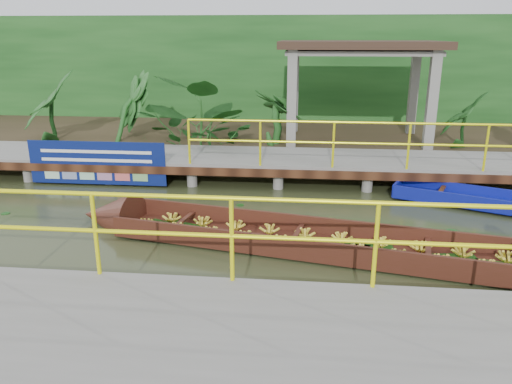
# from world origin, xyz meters

# --- Properties ---
(ground) EXTENTS (80.00, 80.00, 0.00)m
(ground) POSITION_xyz_m (0.00, 0.00, 0.00)
(ground) COLOR #30361B
(ground) RESTS_ON ground
(land_strip) EXTENTS (30.00, 8.00, 0.45)m
(land_strip) POSITION_xyz_m (0.00, 7.50, 0.23)
(land_strip) COLOR #2E2417
(land_strip) RESTS_ON ground
(far_dock) EXTENTS (16.00, 2.06, 1.66)m
(far_dock) POSITION_xyz_m (0.02, 3.43, 0.48)
(far_dock) COLOR slate
(far_dock) RESTS_ON ground
(near_dock) EXTENTS (18.00, 2.40, 1.73)m
(near_dock) POSITION_xyz_m (1.00, -4.20, 0.30)
(near_dock) COLOR slate
(near_dock) RESTS_ON ground
(pavilion) EXTENTS (4.40, 3.00, 3.00)m
(pavilion) POSITION_xyz_m (3.00, 6.30, 2.82)
(pavilion) COLOR slate
(pavilion) RESTS_ON ground
(foliage_backdrop) EXTENTS (30.00, 0.80, 4.00)m
(foliage_backdrop) POSITION_xyz_m (0.00, 10.00, 2.00)
(foliage_backdrop) COLOR #154115
(foliage_backdrop) RESTS_ON ground
(vendor_boat) EXTENTS (10.20, 3.05, 2.33)m
(vendor_boat) POSITION_xyz_m (2.91, -0.87, 0.27)
(vendor_boat) COLOR #3D1C10
(vendor_boat) RESTS_ON ground
(moored_blue_boat) EXTENTS (3.22, 1.98, 0.75)m
(moored_blue_boat) POSITION_xyz_m (5.57, 1.65, 0.13)
(moored_blue_boat) COLOR navy
(moored_blue_boat) RESTS_ON ground
(blue_banner) EXTENTS (3.22, 0.04, 1.01)m
(blue_banner) POSITION_xyz_m (-3.16, 2.48, 0.56)
(blue_banner) COLOR navy
(blue_banner) RESTS_ON ground
(tropical_plants) EXTENTS (14.55, 1.55, 1.93)m
(tropical_plants) POSITION_xyz_m (0.59, 5.30, 1.42)
(tropical_plants) COLOR #154115
(tropical_plants) RESTS_ON ground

